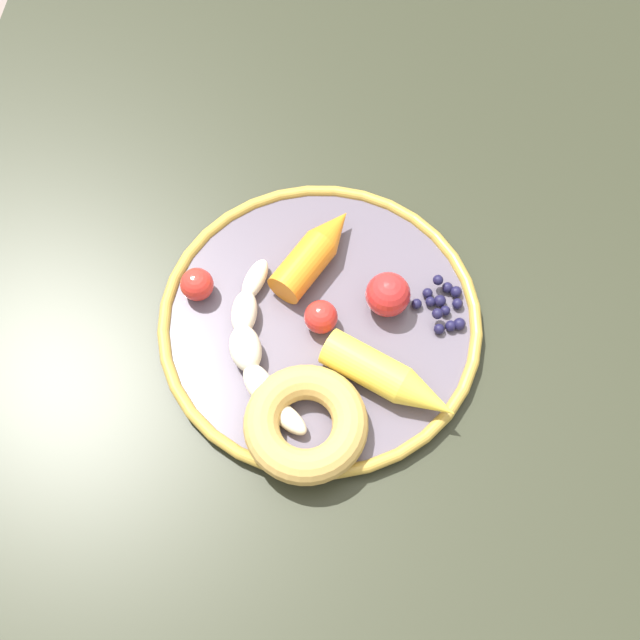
{
  "coord_description": "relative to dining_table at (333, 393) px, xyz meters",
  "views": [
    {
      "loc": [
        0.3,
        0.02,
        1.45
      ],
      "look_at": [
        -0.04,
        -0.02,
        0.75
      ],
      "focal_mm": 45.11,
      "sensor_mm": 36.0,
      "label": 1
    }
  ],
  "objects": [
    {
      "name": "carrot_orange",
      "position": [
        -0.11,
        -0.03,
        0.11
      ],
      "size": [
        0.11,
        0.09,
        0.04
      ],
      "color": "orange",
      "rests_on": "plate"
    },
    {
      "name": "plate",
      "position": [
        -0.04,
        -0.02,
        0.09
      ],
      "size": [
        0.32,
        0.32,
        0.02
      ],
      "color": "#554D5A",
      "rests_on": "dining_table"
    },
    {
      "name": "carrot_yellow",
      "position": [
        0.02,
        0.05,
        0.11
      ],
      "size": [
        0.09,
        0.13,
        0.04
      ],
      "color": "yellow",
      "rests_on": "plate"
    },
    {
      "name": "donut",
      "position": [
        0.07,
        -0.02,
        0.11
      ],
      "size": [
        0.15,
        0.15,
        0.03
      ],
      "primitive_type": "torus",
      "rotation": [
        0.0,
        0.0,
        2.76
      ],
      "color": "tan",
      "rests_on": "plate"
    },
    {
      "name": "ground_plane",
      "position": [
        0.0,
        0.0,
        -0.66
      ],
      "size": [
        6.0,
        6.0,
        0.0
      ],
      "primitive_type": "plane",
      "color": "gray"
    },
    {
      "name": "blueberry_pile",
      "position": [
        -0.06,
        0.1,
        0.1
      ],
      "size": [
        0.06,
        0.05,
        0.02
      ],
      "color": "#191638",
      "rests_on": "plate"
    },
    {
      "name": "tomato_mid",
      "position": [
        -0.06,
        0.04,
        0.11
      ],
      "size": [
        0.04,
        0.04,
        0.04
      ],
      "primitive_type": "sphere",
      "color": "red",
      "rests_on": "plate"
    },
    {
      "name": "banana",
      "position": [
        0.0,
        -0.08,
        0.1
      ],
      "size": [
        0.19,
        0.09,
        0.03
      ],
      "color": "beige",
      "rests_on": "plate"
    },
    {
      "name": "tomato_far",
      "position": [
        -0.06,
        -0.14,
        0.11
      ],
      "size": [
        0.03,
        0.03,
        0.03
      ],
      "primitive_type": "sphere",
      "color": "red",
      "rests_on": "plate"
    },
    {
      "name": "tomato_near",
      "position": [
        -0.03,
        -0.02,
        0.11
      ],
      "size": [
        0.03,
        0.03,
        0.03
      ],
      "primitive_type": "sphere",
      "color": "red",
      "rests_on": "plate"
    },
    {
      "name": "dining_table",
      "position": [
        0.0,
        0.0,
        0.0
      ],
      "size": [
        1.25,
        0.9,
        0.74
      ],
      "color": "#2A2C1E",
      "rests_on": "ground_plane"
    }
  ]
}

